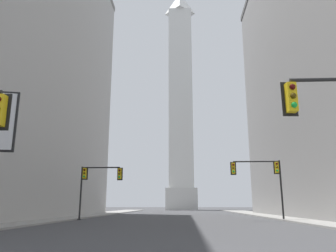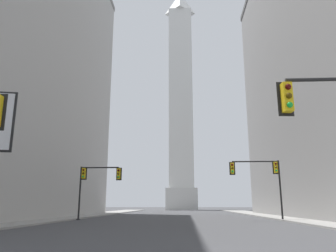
{
  "view_description": "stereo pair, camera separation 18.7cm",
  "coord_description": "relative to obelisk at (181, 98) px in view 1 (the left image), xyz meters",
  "views": [
    {
      "loc": [
        0.91,
        -2.13,
        1.55
      ],
      "look_at": [
        -3.06,
        76.81,
        20.53
      ],
      "focal_mm": 35.0,
      "sensor_mm": 36.0,
      "label": 1
    },
    {
      "loc": [
        1.1,
        -2.12,
        1.55
      ],
      "look_at": [
        -3.06,
        76.81,
        20.53
      ],
      "focal_mm": 35.0,
      "sensor_mm": 36.0,
      "label": 2
    }
  ],
  "objects": [
    {
      "name": "sidewalk_left",
      "position": [
        -12.78,
        -60.02,
        -33.51
      ],
      "size": [
        5.0,
        112.54,
        0.15
      ],
      "primitive_type": "cube",
      "color": "gray",
      "rests_on": "ground_plane"
    },
    {
      "name": "sidewalk_right",
      "position": [
        12.78,
        -60.02,
        -33.51
      ],
      "size": [
        5.0,
        112.54,
        0.15
      ],
      "primitive_type": "cube",
      "color": "gray",
      "rests_on": "ground_plane"
    },
    {
      "name": "obelisk",
      "position": [
        0.0,
        0.0,
        0.0
      ],
      "size": [
        8.84,
        8.84,
        70.14
      ],
      "color": "silver",
      "rests_on": "ground_plane"
    },
    {
      "name": "traffic_light_mid_left",
      "position": [
        -8.45,
        -61.63,
        -29.45
      ],
      "size": [
        4.51,
        0.5,
        5.45
      ],
      "color": "black",
      "rests_on": "ground_plane"
    },
    {
      "name": "traffic_light_mid_right",
      "position": [
        8.86,
        -62.32,
        -29.09
      ],
      "size": [
        5.11,
        0.52,
        5.9
      ],
      "color": "black",
      "rests_on": "ground_plane"
    }
  ]
}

